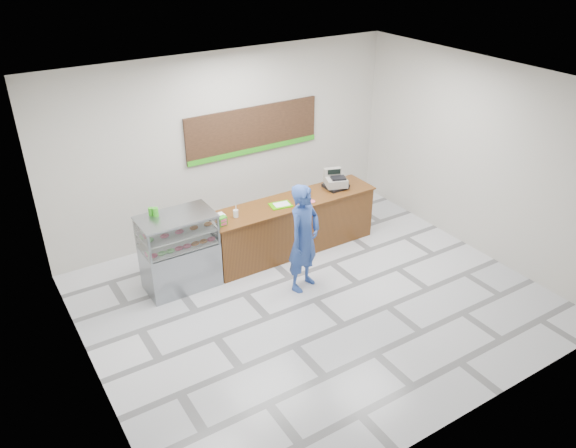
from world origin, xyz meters
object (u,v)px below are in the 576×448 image
cash_register (335,181)px  customer (304,238)px  sales_counter (293,225)px  display_case (179,251)px  serving_tray (281,205)px

cash_register → customer: size_ratio=0.27×
sales_counter → cash_register: cash_register is taller
display_case → serving_tray: bearing=-1.8°
customer → sales_counter: bearing=44.6°
sales_counter → serving_tray: size_ratio=7.76×
cash_register → serving_tray: 1.28m
cash_register → customer: (-1.46, -1.15, -0.23)m
serving_tray → customer: bearing=-91.1°
cash_register → customer: customer is taller
cash_register → serving_tray: bearing=-155.1°
display_case → cash_register: 3.23m
display_case → customer: customer is taller
display_case → customer: bearing=-32.5°
sales_counter → cash_register: bearing=2.5°
cash_register → serving_tray: (-1.27, -0.10, -0.12)m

